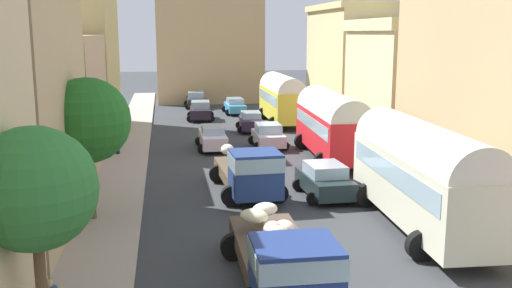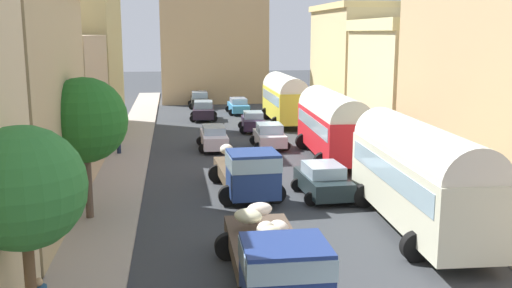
{
  "view_description": "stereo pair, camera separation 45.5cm",
  "coord_description": "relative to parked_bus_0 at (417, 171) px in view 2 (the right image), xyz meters",
  "views": [
    {
      "loc": [
        -4.96,
        -9.63,
        7.37
      ],
      "look_at": [
        0.0,
        21.33,
        1.31
      ],
      "focal_mm": 40.46,
      "sensor_mm": 36.0,
      "label": 1
    },
    {
      "loc": [
        -4.51,
        -9.7,
        7.37
      ],
      "look_at": [
        0.0,
        21.33,
        1.31
      ],
      "focal_mm": 40.46,
      "sensor_mm": 36.0,
      "label": 2
    }
  ],
  "objects": [
    {
      "name": "ground_plane",
      "position": [
        -4.48,
        16.84,
        -2.28
      ],
      "size": [
        154.0,
        154.0,
        0.0
      ],
      "primitive_type": "plane",
      "color": "#35383B"
    },
    {
      "name": "sidewalk_left",
      "position": [
        -11.73,
        16.84,
        -2.21
      ],
      "size": [
        2.5,
        70.0,
        0.14
      ],
      "primitive_type": "cube",
      "color": "#A5998C",
      "rests_on": "ground"
    },
    {
      "name": "sidewalk_right",
      "position": [
        2.77,
        16.84,
        -2.21
      ],
      "size": [
        2.5,
        70.0,
        0.14
      ],
      "primitive_type": "cube",
      "color": "#9C928A",
      "rests_on": "ground"
    },
    {
      "name": "building_left_1",
      "position": [
        -15.02,
        2.39,
        2.52
      ],
      "size": [
        4.48,
        10.37,
        9.55
      ],
      "color": "tan",
      "rests_on": "ground"
    },
    {
      "name": "building_left_2",
      "position": [
        -15.52,
        12.71,
        1.34
      ],
      "size": [
        5.08,
        9.62,
        7.24
      ],
      "color": "tan",
      "rests_on": "ground"
    },
    {
      "name": "building_left_3",
      "position": [
        -15.18,
        23.78,
        4.6
      ],
      "size": [
        4.39,
        11.18,
        13.77
      ],
      "color": "tan",
      "rests_on": "ground"
    },
    {
      "name": "building_right_1",
      "position": [
        6.6,
        4.98,
        2.34
      ],
      "size": [
        5.16,
        14.61,
        9.25
      ],
      "color": "tan",
      "rests_on": "ground"
    },
    {
      "name": "building_right_2",
      "position": [
        6.03,
        17.45,
        1.89
      ],
      "size": [
        4.43,
        9.16,
        8.28
      ],
      "color": "beige",
      "rests_on": "ground"
    },
    {
      "name": "building_right_3",
      "position": [
        6.39,
        28.26,
        2.61
      ],
      "size": [
        5.22,
        11.23,
        9.74
      ],
      "color": "#D2BB86",
      "rests_on": "ground"
    },
    {
      "name": "distant_church",
      "position": [
        -4.48,
        43.46,
        4.22
      ],
      "size": [
        11.17,
        7.75,
        19.32
      ],
      "color": "tan",
      "rests_on": "ground"
    },
    {
      "name": "parked_bus_0",
      "position": [
        0.0,
        0.0,
        0.0
      ],
      "size": [
        3.51,
        9.79,
        4.11
      ],
      "color": "beige",
      "rests_on": "ground"
    },
    {
      "name": "parked_bus_1",
      "position": [
        0.27,
        12.7,
        -0.1
      ],
      "size": [
        3.57,
        9.54,
        3.98
      ],
      "color": "red",
      "rests_on": "ground"
    },
    {
      "name": "parked_bus_2",
      "position": [
        0.06,
        26.2,
        -0.05
      ],
      "size": [
        3.25,
        8.7,
        4.02
      ],
      "color": "yellow",
      "rests_on": "ground"
    },
    {
      "name": "cargo_truck_0",
      "position": [
        -6.27,
        -4.84,
        -1.13
      ],
      "size": [
        3.1,
        7.08,
        2.19
      ],
      "color": "navy",
      "rests_on": "ground"
    },
    {
      "name": "cargo_truck_1",
      "position": [
        -5.73,
        5.29,
        -1.04
      ],
      "size": [
        3.16,
        6.83,
        2.39
      ],
      "color": "navy",
      "rests_on": "ground"
    },
    {
      "name": "car_0",
      "position": [
        -6.44,
        16.55,
        -1.51
      ],
      "size": [
        2.15,
        4.27,
        1.51
      ],
      "color": "silver",
      "rests_on": "ground"
    },
    {
      "name": "car_1",
      "position": [
        -6.39,
        29.34,
        -1.47
      ],
      "size": [
        2.49,
        3.96,
        1.63
      ],
      "color": "#291D2B",
      "rests_on": "ground"
    },
    {
      "name": "car_2",
      "position": [
        -6.32,
        37.66,
        -1.48
      ],
      "size": [
        2.3,
        4.03,
        1.62
      ],
      "color": "black",
      "rests_on": "ground"
    },
    {
      "name": "car_3",
      "position": [
        -2.34,
        4.78,
        -1.5
      ],
      "size": [
        2.48,
        3.92,
        1.56
      ],
      "color": "#1C282B",
      "rests_on": "ground"
    },
    {
      "name": "car_4",
      "position": [
        -2.82,
        16.51,
        -1.5
      ],
      "size": [
        2.36,
        3.69,
        1.59
      ],
      "color": "silver",
      "rests_on": "ground"
    },
    {
      "name": "car_5",
      "position": [
        -2.99,
        22.95,
        -1.52
      ],
      "size": [
        2.35,
        3.81,
        1.5
      ],
      "color": "#2A1D32",
      "rests_on": "ground"
    },
    {
      "name": "car_6",
      "position": [
        -2.98,
        32.76,
        -1.55
      ],
      "size": [
        2.24,
        4.04,
        1.46
      ],
      "color": "#4397D0",
      "rests_on": "ground"
    },
    {
      "name": "pedestrian_1",
      "position": [
        -12.32,
        15.42,
        -1.31
      ],
      "size": [
        0.48,
        0.48,
        1.72
      ],
      "color": "#19233B",
      "rests_on": "ground"
    },
    {
      "name": "roadside_tree_0",
      "position": [
        -12.38,
        -6.7,
        1.63
      ],
      "size": [
        2.86,
        2.86,
        5.37
      ],
      "color": "brown",
      "rests_on": "ground"
    },
    {
      "name": "roadside_tree_1",
      "position": [
        -12.38,
        2.88,
        1.76
      ],
      "size": [
        3.32,
        3.32,
        5.72
      ],
      "color": "brown",
      "rests_on": "ground"
    }
  ]
}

